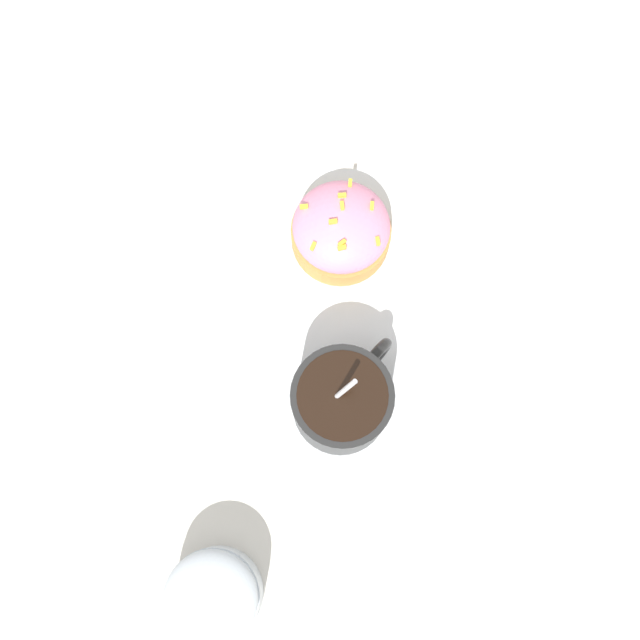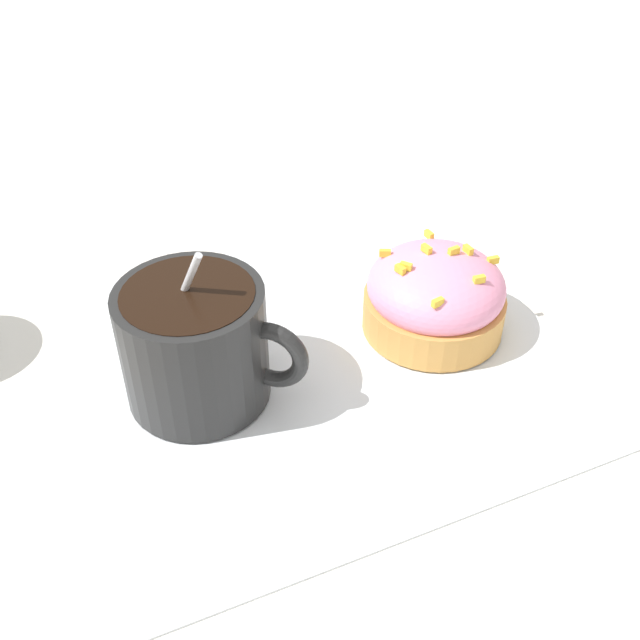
# 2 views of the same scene
# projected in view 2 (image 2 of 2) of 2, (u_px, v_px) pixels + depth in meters

# --- Properties ---
(ground_plane) EXTENTS (3.00, 3.00, 0.00)m
(ground_plane) POSITION_uv_depth(u_px,v_px,m) (321.00, 361.00, 0.45)
(ground_plane) COLOR silver
(paper_napkin) EXTENTS (0.29, 0.27, 0.00)m
(paper_napkin) POSITION_uv_depth(u_px,v_px,m) (321.00, 359.00, 0.45)
(paper_napkin) COLOR white
(paper_napkin) RESTS_ON ground_plane
(coffee_cup) EXTENTS (0.09, 0.09, 0.10)m
(coffee_cup) POSITION_uv_depth(u_px,v_px,m) (194.00, 337.00, 0.41)
(coffee_cup) COLOR black
(coffee_cup) RESTS_ON paper_napkin
(frosted_pastry) EXTENTS (0.09, 0.09, 0.06)m
(frosted_pastry) POSITION_uv_depth(u_px,v_px,m) (434.00, 295.00, 0.46)
(frosted_pastry) COLOR #D19347
(frosted_pastry) RESTS_ON paper_napkin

